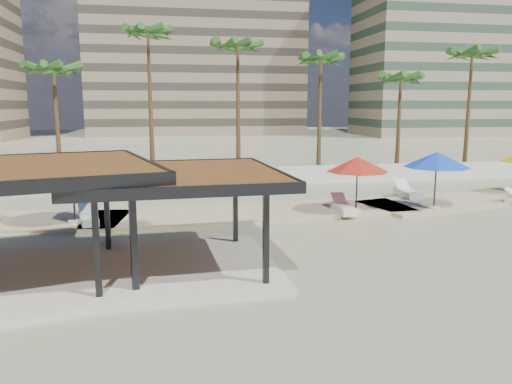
{
  "coord_description": "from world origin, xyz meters",
  "views": [
    {
      "loc": [
        -2.15,
        -16.51,
        5.27
      ],
      "look_at": [
        1.86,
        5.3,
        1.4
      ],
      "focal_mm": 35.0,
      "sensor_mm": 36.0,
      "label": 1
    }
  ],
  "objects_px": {
    "umbrella_c": "(357,165)",
    "lounger_a": "(88,218)",
    "pavilion_west": "(30,212)",
    "pavilion_central": "(178,211)",
    "lounger_d": "(407,193)",
    "lounger_b": "(343,208)"
  },
  "relations": [
    {
      "from": "lounger_d",
      "to": "lounger_b",
      "type": "bearing_deg",
      "value": 125.69
    },
    {
      "from": "lounger_a",
      "to": "pavilion_west",
      "type": "bearing_deg",
      "value": 160.86
    },
    {
      "from": "lounger_d",
      "to": "umbrella_c",
      "type": "bearing_deg",
      "value": 129.27
    },
    {
      "from": "pavilion_west",
      "to": "lounger_b",
      "type": "distance_m",
      "value": 14.28
    },
    {
      "from": "pavilion_central",
      "to": "lounger_b",
      "type": "distance_m",
      "value": 10.56
    },
    {
      "from": "umbrella_c",
      "to": "pavilion_west",
      "type": "bearing_deg",
      "value": -152.18
    },
    {
      "from": "pavilion_central",
      "to": "lounger_a",
      "type": "height_order",
      "value": "pavilion_central"
    },
    {
      "from": "pavilion_west",
      "to": "lounger_d",
      "type": "height_order",
      "value": "pavilion_west"
    },
    {
      "from": "lounger_a",
      "to": "lounger_d",
      "type": "bearing_deg",
      "value": -92.62
    },
    {
      "from": "pavilion_central",
      "to": "umbrella_c",
      "type": "bearing_deg",
      "value": 34.64
    },
    {
      "from": "umbrella_c",
      "to": "lounger_d",
      "type": "relative_size",
      "value": 1.54
    },
    {
      "from": "umbrella_c",
      "to": "lounger_b",
      "type": "height_order",
      "value": "umbrella_c"
    },
    {
      "from": "pavilion_west",
      "to": "lounger_a",
      "type": "relative_size",
      "value": 3.87
    },
    {
      "from": "pavilion_west",
      "to": "lounger_b",
      "type": "height_order",
      "value": "pavilion_west"
    },
    {
      "from": "lounger_b",
      "to": "pavilion_west",
      "type": "bearing_deg",
      "value": 120.36
    },
    {
      "from": "pavilion_west",
      "to": "lounger_a",
      "type": "bearing_deg",
      "value": 70.84
    },
    {
      "from": "umbrella_c",
      "to": "lounger_d",
      "type": "bearing_deg",
      "value": 37.61
    },
    {
      "from": "umbrella_c",
      "to": "lounger_a",
      "type": "height_order",
      "value": "umbrella_c"
    },
    {
      "from": "pavilion_central",
      "to": "lounger_d",
      "type": "distance_m",
      "value": 16.58
    },
    {
      "from": "pavilion_west",
      "to": "lounger_b",
      "type": "xyz_separation_m",
      "value": [
        12.4,
        6.87,
        -1.76
      ]
    },
    {
      "from": "pavilion_west",
      "to": "umbrella_c",
      "type": "bearing_deg",
      "value": 13.74
    },
    {
      "from": "pavilion_west",
      "to": "lounger_d",
      "type": "bearing_deg",
      "value": 16.41
    }
  ]
}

